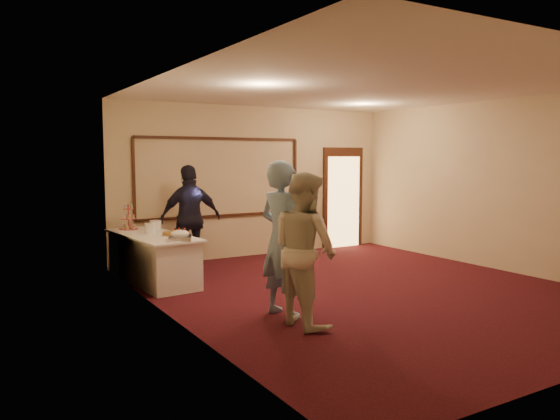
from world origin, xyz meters
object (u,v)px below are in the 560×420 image
object	(u,v)px
plate_stack_b	(156,225)
woman	(305,249)
buffet_table	(153,258)
plate_stack_a	(151,228)
man	(283,239)
pavlova_tray	(180,235)
cupcake_stand	(129,219)
tart	(171,234)
guest	(190,218)

from	to	relation	value
plate_stack_b	woman	xyz separation A→B (m)	(0.66, -3.55, 0.06)
woman	plate_stack_b	bearing A→B (deg)	7.11
buffet_table	plate_stack_a	bearing A→B (deg)	84.64
plate_stack_b	man	world-z (taller)	man
buffet_table	man	world-z (taller)	man
buffet_table	pavlova_tray	distance (m)	0.95
cupcake_stand	woman	size ratio (longest dim) A/B	0.26
plate_stack_a	tart	distance (m)	0.47
man	guest	size ratio (longest dim) A/B	1.05
cupcake_stand	tart	xyz separation A→B (m)	(0.36, -1.10, -0.14)
plate_stack_b	tart	size ratio (longest dim) A/B	0.67
tart	man	distance (m)	2.43
pavlova_tray	plate_stack_b	xyz separation A→B (m)	(0.04, 1.26, 0.01)
woman	guest	bearing A→B (deg)	-2.99
plate_stack_b	man	distance (m)	3.16
buffet_table	pavlova_tray	size ratio (longest dim) A/B	4.29
plate_stack_a	woman	bearing A→B (deg)	-75.16
man	woman	size ratio (longest dim) A/B	1.07
pavlova_tray	plate_stack_a	world-z (taller)	pavlova_tray
plate_stack_b	woman	world-z (taller)	woman
pavlova_tray	man	world-z (taller)	man
cupcake_stand	plate_stack_a	size ratio (longest dim) A/B	2.43
buffet_table	man	xyz separation A→B (m)	(0.83, -2.65, 0.59)
plate_stack_a	woman	xyz separation A→B (m)	(0.85, -3.22, 0.06)
plate_stack_a	woman	distance (m)	3.33
plate_stack_a	pavlova_tray	bearing A→B (deg)	-80.79
cupcake_stand	man	distance (m)	3.57
plate_stack_a	guest	distance (m)	0.90
pavlova_tray	woman	size ratio (longest dim) A/B	0.28
pavlova_tray	cupcake_stand	bearing A→B (deg)	101.37
plate_stack_b	tart	xyz separation A→B (m)	(-0.00, -0.76, -0.05)
buffet_table	plate_stack_b	world-z (taller)	plate_stack_b
pavlova_tray	cupcake_stand	world-z (taller)	cupcake_stand
buffet_table	cupcake_stand	size ratio (longest dim) A/B	4.68
buffet_table	man	bearing A→B (deg)	-72.61
pavlova_tray	guest	world-z (taller)	guest
buffet_table	pavlova_tray	world-z (taller)	pavlova_tray
woman	guest	distance (m)	3.58
plate_stack_a	guest	size ratio (longest dim) A/B	0.10
pavlova_tray	guest	size ratio (longest dim) A/B	0.28
tart	man	world-z (taller)	man
man	woman	world-z (taller)	man
tart	man	xyz separation A→B (m)	(0.63, -2.34, 0.18)
cupcake_stand	man	world-z (taller)	man
woman	tart	bearing A→B (deg)	9.94
plate_stack_a	man	xyz separation A→B (m)	(0.82, -2.77, 0.12)
cupcake_stand	man	xyz separation A→B (m)	(0.99, -3.43, 0.04)
buffet_table	tart	xyz separation A→B (m)	(0.20, -0.31, 0.41)
pavlova_tray	man	xyz separation A→B (m)	(0.67, -1.83, 0.13)
cupcake_stand	man	size ratio (longest dim) A/B	0.24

